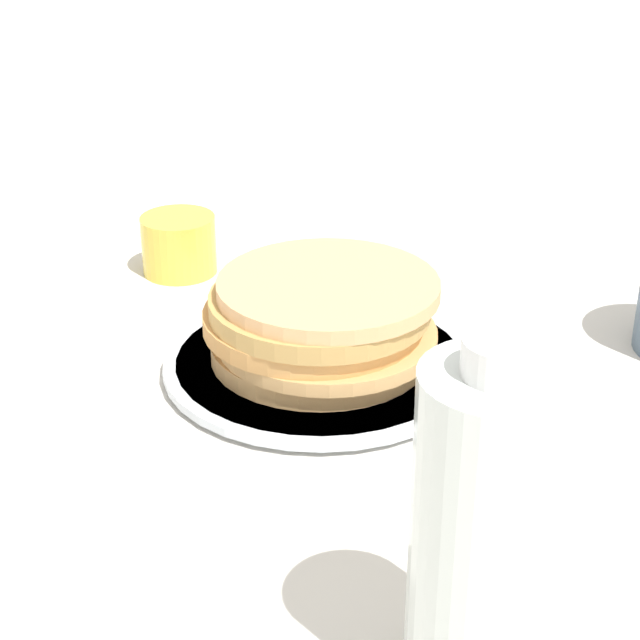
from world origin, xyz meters
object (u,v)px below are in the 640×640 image
plate (320,363)px  pancake_stack (321,319)px  water_bottle_near (488,540)px  juice_glass (179,245)px

plate → pancake_stack: (0.00, -0.00, 0.04)m
water_bottle_near → pancake_stack: bearing=-43.7°
plate → juice_glass: size_ratio=3.51×
juice_glass → water_bottle_near: water_bottle_near is taller
juice_glass → water_bottle_near: bearing=145.0°
pancake_stack → water_bottle_near: bearing=136.3°
pancake_stack → juice_glass: (0.23, -0.09, -0.02)m
plate → juice_glass: (0.23, -0.09, 0.02)m
juice_glass → plate: bearing=157.4°
plate → pancake_stack: pancake_stack is taller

